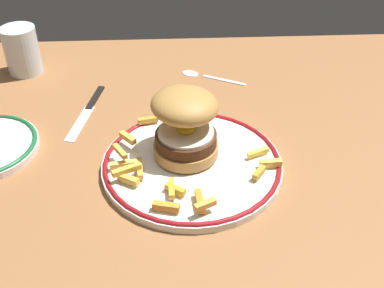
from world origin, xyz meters
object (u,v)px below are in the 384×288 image
(burger, at_px, (185,123))
(spoon, at_px, (199,74))
(knife, at_px, (89,107))
(water_glass, at_px, (23,54))
(dinner_plate, at_px, (192,164))

(burger, bearing_deg, spoon, 81.92)
(knife, bearing_deg, spoon, 28.81)
(water_glass, relative_size, knife, 0.53)
(knife, xyz_separation_m, spoon, (0.21, 0.11, 0.00))
(water_glass, bearing_deg, dinner_plate, -45.31)
(dinner_plate, distance_m, burger, 0.07)
(water_glass, height_order, knife, water_glass)
(water_glass, relative_size, spoon, 0.75)
(knife, relative_size, spoon, 1.42)
(dinner_plate, relative_size, knife, 1.54)
(knife, height_order, spoon, spoon)
(dinner_plate, height_order, burger, burger)
(water_glass, height_order, spoon, water_glass)
(knife, bearing_deg, dinner_plate, -45.25)
(spoon, bearing_deg, water_glass, 174.61)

